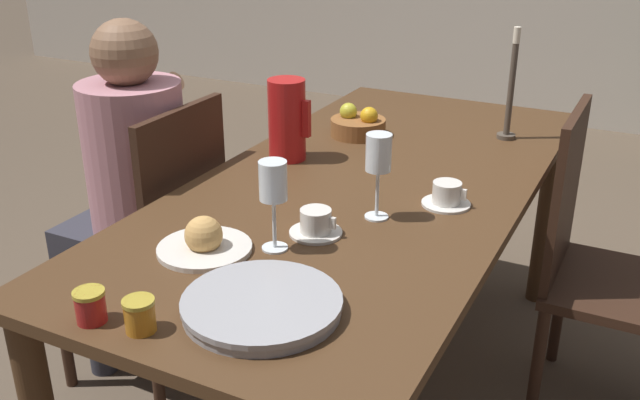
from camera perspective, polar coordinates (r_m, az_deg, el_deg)
The scene contains 16 objects.
ground_plane at distance 2.37m, azimuth 3.21°, elevation -15.60°, with size 20.00×20.00×0.00m, color brown.
dining_table at distance 2.02m, azimuth 3.62°, elevation -1.06°, with size 0.86×1.88×0.75m.
chair_person_side at distance 2.25m, azimuth -12.81°, elevation -3.49°, with size 0.42×0.42×0.94m.
chair_opposite at distance 2.24m, azimuth 21.41°, elevation -4.74°, with size 0.42×0.42×0.94m.
person_seated at distance 2.24m, azimuth -14.93°, elevation 1.72°, with size 0.39×0.41×1.17m.
red_pitcher at distance 2.11m, azimuth -2.66°, elevation 6.47°, with size 0.14×0.11×0.24m.
wine_glass_water at distance 1.70m, azimuth 4.70°, elevation 3.48°, with size 0.06×0.06×0.22m.
wine_glass_juice at distance 1.54m, azimuth -3.77°, elevation 1.12°, with size 0.06×0.06×0.21m.
teacup_near_person at distance 1.66m, azimuth -0.33°, elevation -1.91°, with size 0.13×0.13×0.06m.
teacup_across at distance 1.84m, azimuth 10.10°, elevation 0.35°, with size 0.13×0.13×0.06m.
serving_tray at distance 1.37m, azimuth -4.67°, elevation -8.38°, with size 0.31×0.31×0.03m.
bread_plate at distance 1.60m, azimuth -9.26°, elevation -3.27°, with size 0.21×0.21×0.09m.
jam_jar_amber at distance 1.34m, azimuth -14.24°, elevation -8.80°, with size 0.06×0.06×0.06m.
jam_jar_red at distance 1.40m, azimuth -17.91°, elevation -7.96°, with size 0.06×0.06×0.06m.
fruit_bowl at distance 2.35m, azimuth 3.07°, elevation 6.03°, with size 0.18×0.18×0.10m.
candlestick_tall at distance 2.36m, azimuth 14.98°, elevation 8.07°, with size 0.06×0.06×0.36m.
Camera 1 is at (0.72, -1.70, 1.49)m, focal length 40.00 mm.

